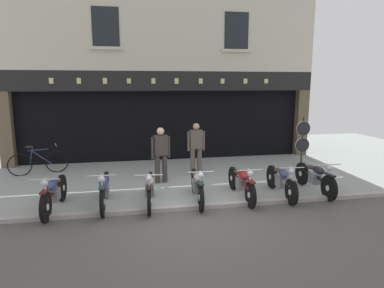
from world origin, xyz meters
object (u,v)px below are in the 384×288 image
(motorcycle_left, at_px, (104,189))
(motorcycle_right, at_px, (281,180))
(leaning_bicycle, at_px, (39,162))
(shopkeeper_center, at_px, (196,146))
(motorcycle_far_left, at_px, (54,193))
(motorcycle_center, at_px, (197,185))
(motorcycle_center_right, at_px, (241,182))
(motorcycle_center_left, at_px, (150,188))
(tyre_sign_pole, at_px, (303,137))
(salesman_left, at_px, (161,152))
(motorcycle_far_right, at_px, (315,177))
(advert_board_near, at_px, (94,113))

(motorcycle_left, distance_m, motorcycle_right, 4.40)
(leaning_bicycle, bearing_deg, shopkeeper_center, 63.68)
(motorcycle_far_left, height_order, motorcycle_left, motorcycle_left)
(motorcycle_left, relative_size, motorcycle_right, 1.00)
(motorcycle_center, xyz_separation_m, leaning_bicycle, (-4.48, 3.44, -0.04))
(motorcycle_center_right, xyz_separation_m, leaning_bicycle, (-5.62, 3.41, -0.04))
(motorcycle_center_left, relative_size, tyre_sign_pole, 1.13)
(motorcycle_far_left, relative_size, salesman_left, 1.21)
(motorcycle_center_left, relative_size, shopkeeper_center, 1.17)
(motorcycle_center_left, xyz_separation_m, tyre_sign_pole, (5.59, 3.04, 0.56))
(motorcycle_center, height_order, tyre_sign_pole, tyre_sign_pole)
(motorcycle_left, relative_size, shopkeeper_center, 1.20)
(motorcycle_far_left, bearing_deg, motorcycle_center, -176.53)
(motorcycle_far_right, bearing_deg, motorcycle_far_left, 1.63)
(motorcycle_right, xyz_separation_m, shopkeeper_center, (-1.72, 2.48, 0.49))
(motorcycle_right, bearing_deg, motorcycle_center, 3.36)
(motorcycle_center, bearing_deg, advert_board_near, -55.23)
(shopkeeper_center, bearing_deg, motorcycle_right, 125.16)
(shopkeeper_center, xyz_separation_m, leaning_bicycle, (-4.95, 0.99, -0.53))
(motorcycle_left, relative_size, motorcycle_center_left, 1.02)
(advert_board_near, xyz_separation_m, leaning_bicycle, (-1.65, -1.38, -1.44))
(motorcycle_center_right, bearing_deg, salesman_left, -41.88)
(motorcycle_far_right, relative_size, salesman_left, 1.23)
(motorcycle_far_left, xyz_separation_m, motorcycle_center_right, (4.45, 0.02, -0.01))
(motorcycle_right, distance_m, leaning_bicycle, 7.51)
(motorcycle_far_left, xyz_separation_m, motorcycle_far_right, (6.52, 0.10, -0.00))
(motorcycle_far_left, bearing_deg, shopkeeper_center, -143.43)
(shopkeeper_center, bearing_deg, motorcycle_far_left, 33.26)
(leaning_bicycle, bearing_deg, salesman_left, 50.81)
(leaning_bicycle, bearing_deg, tyre_sign_pole, 72.30)
(motorcycle_center, distance_m, tyre_sign_pole, 5.40)
(motorcycle_far_left, bearing_deg, tyre_sign_pole, -155.08)
(tyre_sign_pole, bearing_deg, shopkeeper_center, -171.81)
(tyre_sign_pole, bearing_deg, motorcycle_right, -126.43)
(motorcycle_left, height_order, salesman_left, salesman_left)
(motorcycle_center_left, xyz_separation_m, motorcycle_far_right, (4.37, 0.12, 0.01))
(motorcycle_right, height_order, tyre_sign_pole, tyre_sign_pole)
(shopkeeper_center, height_order, advert_board_near, advert_board_near)
(motorcycle_far_left, relative_size, shopkeeper_center, 1.19)
(motorcycle_right, bearing_deg, tyre_sign_pole, -122.54)
(motorcycle_far_left, bearing_deg, salesman_left, -142.41)
(motorcycle_left, distance_m, tyre_sign_pole, 7.29)
(leaning_bicycle, bearing_deg, advert_board_near, 114.82)
(salesman_left, height_order, leaning_bicycle, salesman_left)
(motorcycle_center_right, bearing_deg, advert_board_near, -49.43)
(salesman_left, bearing_deg, leaning_bicycle, -33.91)
(motorcycle_left, distance_m, motorcycle_center_left, 1.06)
(shopkeeper_center, distance_m, advert_board_near, 4.16)
(motorcycle_left, bearing_deg, motorcycle_right, 179.15)
(motorcycle_center_left, relative_size, motorcycle_center, 0.98)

